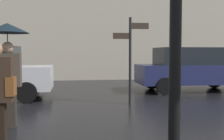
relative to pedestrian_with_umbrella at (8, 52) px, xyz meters
The scene contains 3 objects.
pedestrian_with_umbrella is the anchor object (origin of this frame).
parked_car_left 7.71m from the pedestrian_with_umbrella, 37.60° to the left, with size 4.42×1.89×1.77m.
street_signpost 3.74m from the pedestrian_with_umbrella, 35.41° to the left, with size 1.08×0.08×2.60m.
Camera 1 is at (-1.07, -2.65, 1.55)m, focal length 44.69 mm.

